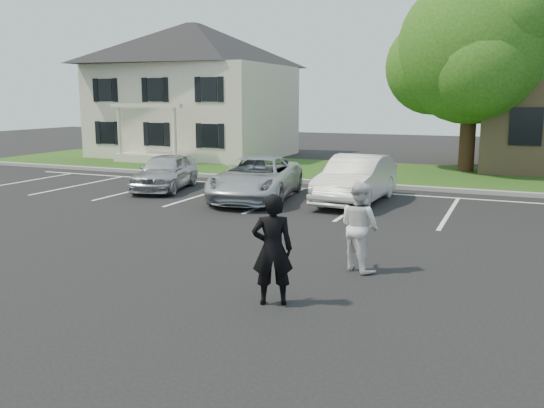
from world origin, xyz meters
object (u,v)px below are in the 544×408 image
(man_black_suit, at_px, (272,249))
(car_silver_minivan, at_px, (256,178))
(tree, at_px, (475,53))
(man_white_shirt, at_px, (359,226))
(car_silver_west, at_px, (165,172))
(house, at_px, (194,90))
(car_white_sedan, at_px, (356,179))

(man_black_suit, distance_m, car_silver_minivan, 10.08)
(tree, bearing_deg, man_white_shirt, -92.46)
(car_silver_west, height_order, car_silver_minivan, car_silver_minivan)
(car_silver_minivan, bearing_deg, tree, 49.91)
(house, relative_size, man_black_suit, 5.52)
(man_black_suit, xyz_separation_m, car_silver_west, (-8.41, 9.59, -0.26))
(house, height_order, tree, tree)
(man_white_shirt, relative_size, car_silver_west, 0.45)
(house, distance_m, man_white_shirt, 24.05)
(tree, relative_size, car_silver_west, 2.21)
(house, distance_m, car_silver_minivan, 15.72)
(tree, relative_size, car_white_sedan, 1.89)
(car_silver_minivan, bearing_deg, car_white_sedan, 2.76)
(car_silver_minivan, distance_m, car_white_sedan, 3.33)
(man_black_suit, xyz_separation_m, car_silver_minivan, (-4.44, 9.05, -0.22))
(house, bearing_deg, tree, -6.88)
(tree, distance_m, car_silver_west, 14.68)
(man_black_suit, relative_size, car_silver_minivan, 0.36)
(man_white_shirt, distance_m, car_white_sedan, 7.62)
(tree, bearing_deg, house, 173.12)
(car_white_sedan, bearing_deg, car_silver_west, -176.51)
(house, bearing_deg, car_silver_west, -64.47)
(man_white_shirt, bearing_deg, car_white_sedan, -42.97)
(house, bearing_deg, car_silver_minivan, -51.91)
(tree, relative_size, man_white_shirt, 4.92)
(house, relative_size, man_white_shirt, 5.76)
(man_white_shirt, bearing_deg, man_black_suit, 102.76)
(man_black_suit, height_order, car_silver_minivan, man_black_suit)
(man_black_suit, relative_size, man_white_shirt, 1.04)
(car_silver_minivan, relative_size, car_white_sedan, 1.11)
(tree, xyz_separation_m, man_black_suit, (-1.56, -19.30, -4.42))
(house, height_order, car_white_sedan, house)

